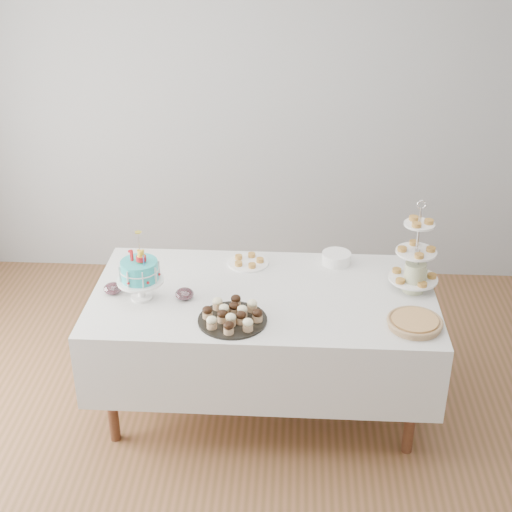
# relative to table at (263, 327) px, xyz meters

# --- Properties ---
(floor) EXTENTS (5.00, 5.00, 0.00)m
(floor) POSITION_rel_table_xyz_m (0.00, -0.30, -0.54)
(floor) COLOR brown
(floor) RESTS_ON ground
(walls) EXTENTS (5.04, 4.04, 2.70)m
(walls) POSITION_rel_table_xyz_m (0.00, -0.30, 0.81)
(walls) COLOR #9EA1A3
(walls) RESTS_ON floor
(table) EXTENTS (1.92, 1.02, 0.77)m
(table) POSITION_rel_table_xyz_m (0.00, 0.00, 0.00)
(table) COLOR silver
(table) RESTS_ON floor
(birthday_cake) EXTENTS (0.26, 0.26, 0.39)m
(birthday_cake) POSITION_rel_table_xyz_m (-0.67, -0.09, 0.33)
(birthday_cake) COLOR white
(birthday_cake) RESTS_ON table
(cupcake_tray) EXTENTS (0.37, 0.37, 0.08)m
(cupcake_tray) POSITION_rel_table_xyz_m (-0.15, -0.30, 0.27)
(cupcake_tray) COLOR black
(cupcake_tray) RESTS_ON table
(pie) EXTENTS (0.29, 0.29, 0.05)m
(pie) POSITION_rel_table_xyz_m (0.80, -0.29, 0.25)
(pie) COLOR #A6835A
(pie) RESTS_ON table
(tiered_stand) EXTENTS (0.28, 0.28, 0.54)m
(tiered_stand) POSITION_rel_table_xyz_m (0.84, 0.12, 0.45)
(tiered_stand) COLOR silver
(tiered_stand) RESTS_ON table
(plate_stack) EXTENTS (0.18, 0.18, 0.07)m
(plate_stack) POSITION_rel_table_xyz_m (0.42, 0.39, 0.26)
(plate_stack) COLOR white
(plate_stack) RESTS_ON table
(pastry_plate) EXTENTS (0.24, 0.24, 0.04)m
(pastry_plate) POSITION_rel_table_xyz_m (-0.11, 0.34, 0.24)
(pastry_plate) COLOR white
(pastry_plate) RESTS_ON table
(jam_bowl_a) EXTENTS (0.10, 0.10, 0.06)m
(jam_bowl_a) POSITION_rel_table_xyz_m (-0.84, -0.05, 0.26)
(jam_bowl_a) COLOR silver
(jam_bowl_a) RESTS_ON table
(jam_bowl_b) EXTENTS (0.10, 0.10, 0.06)m
(jam_bowl_b) POSITION_rel_table_xyz_m (-0.43, -0.08, 0.26)
(jam_bowl_b) COLOR silver
(jam_bowl_b) RESTS_ON table
(utensil_pitcher) EXTENTS (0.12, 0.12, 0.26)m
(utensil_pitcher) POSITION_rel_table_xyz_m (0.84, 0.08, 0.32)
(utensil_pitcher) COLOR beige
(utensil_pitcher) RESTS_ON table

